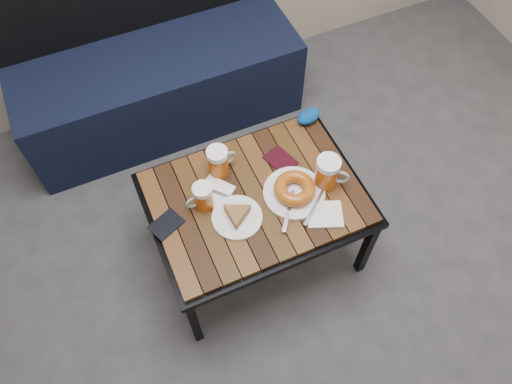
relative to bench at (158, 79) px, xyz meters
name	(u,v)px	position (x,y,z in m)	size (l,w,h in m)	color
bench	(158,79)	(0.00, 0.00, 0.00)	(1.40, 0.50, 0.95)	black
cafe_table	(256,202)	(0.12, -0.95, 0.16)	(0.84, 0.62, 0.47)	black
beer_mug_left	(203,197)	(-0.08, -0.91, 0.26)	(0.11, 0.07, 0.12)	#AB490D
beer_mug_centre	(219,161)	(0.04, -0.79, 0.27)	(0.13, 0.09, 0.13)	#AB490D
beer_mug_right	(328,173)	(0.40, -1.01, 0.27)	(0.14, 0.12, 0.15)	#AB490D
plate_pie	(237,216)	(0.02, -1.02, 0.22)	(0.19, 0.19, 0.05)	white
plate_bagel	(294,190)	(0.26, -1.01, 0.23)	(0.29, 0.27, 0.07)	white
napkin_left	(215,192)	(-0.02, -0.88, 0.20)	(0.17, 0.17, 0.01)	white
napkin_right	(325,214)	(0.33, -1.14, 0.20)	(0.17, 0.16, 0.01)	white
passport_navy	(166,224)	(-0.24, -0.93, 0.20)	(0.09, 0.12, 0.01)	black
passport_burgundy	(280,160)	(0.28, -0.84, 0.20)	(0.09, 0.13, 0.01)	black
knit_pouch	(309,116)	(0.48, -0.69, 0.22)	(0.11, 0.07, 0.05)	#050E8A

